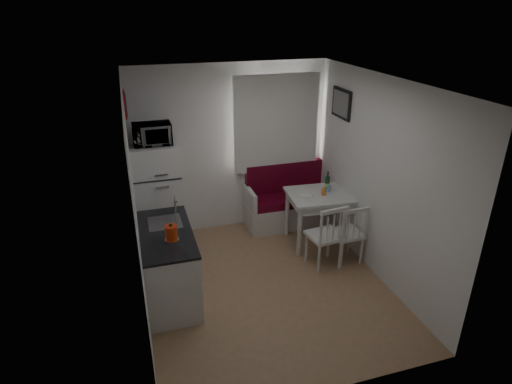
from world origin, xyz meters
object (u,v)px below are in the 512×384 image
chair_left (329,230)px  wine_bottle (327,181)px  kitchen_counter (168,264)px  microwave (152,134)px  chair_right (350,229)px  dining_table (325,199)px  fridge (158,197)px  bench (289,205)px  kettle (171,233)px

chair_left → wine_bottle: bearing=60.7°
kitchen_counter → microwave: bearing=89.1°
chair_right → wine_bottle: bearing=86.7°
chair_left → wine_bottle: (0.32, 0.77, 0.37)m
dining_table → wine_bottle: (0.07, 0.10, 0.24)m
kitchen_counter → wine_bottle: size_ratio=4.47×
fridge → microwave: 0.95m
chair_right → bench: bearing=101.4°
wine_bottle → fridge: bearing=168.6°
bench → dining_table: (0.28, -0.70, 0.38)m
kitchen_counter → chair_left: size_ratio=2.61×
bench → fridge: bearing=-176.9°
chair_right → dining_table: bearing=93.1°
bench → wine_bottle: size_ratio=4.81×
kitchen_counter → kettle: kitchen_counter is taller
kitchen_counter → wine_bottle: 2.61m
kettle → bench: bearing=38.0°
fridge → wine_bottle: (2.43, -0.49, 0.15)m
chair_left → chair_right: bearing=-5.4°
fridge → microwave: microwave is taller
microwave → bench: bearing=4.5°
bench → chair_left: bearing=-88.6°
bench → chair_right: size_ratio=2.97×
chair_right → microwave: (-2.43, 1.20, 1.20)m
chair_left → chair_right: (0.32, 0.01, -0.03)m
bench → dining_table: 0.85m
fridge → kettle: fridge is taller
kitchen_counter → fridge: bearing=89.1°
kitchen_counter → kettle: bearing=-78.4°
kitchen_counter → dining_table: kitchen_counter is taller
bench → wine_bottle: 0.94m
chair_right → microwave: 2.97m
bench → chair_right: bearing=-75.3°
kettle → kitchen_counter: bearing=101.6°
kitchen_counter → chair_right: kitchen_counter is taller
kitchen_counter → chair_right: (2.45, -0.01, 0.09)m
fridge → kettle: bearing=-88.8°
chair_right → fridge: bearing=149.4°
fridge → wine_bottle: size_ratio=5.47×
dining_table → chair_left: chair_left is taller
kitchen_counter → kettle: 0.61m
chair_left → microwave: bearing=143.8°
fridge → wine_bottle: 2.48m
chair_right → fridge: size_ratio=0.30×
kitchen_counter → bench: (2.09, 1.36, -0.12)m
chair_right → fridge: 2.75m
dining_table → kitchen_counter: bearing=-160.0°
dining_table → chair_right: bearing=-79.0°
kitchen_counter → microwave: microwave is taller
chair_left → bench: bearing=85.0°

